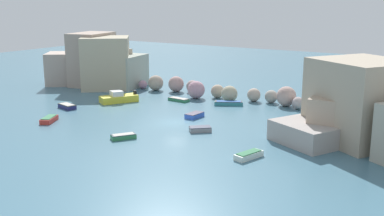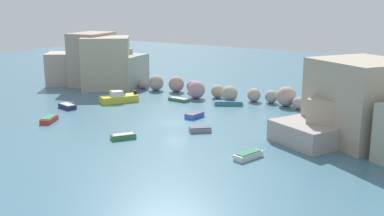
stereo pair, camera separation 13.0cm
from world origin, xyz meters
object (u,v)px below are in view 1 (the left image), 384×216
Objects in this scene: moored_boat_0 at (296,135)px; moored_boat_8 at (249,155)px; moored_boat_6 at (229,103)px; moored_boat_9 at (123,136)px; moored_boat_1 at (195,115)px; moored_boat_10 at (67,106)px; moored_boat_7 at (119,98)px; moored_boat_2 at (200,129)px; moored_boat_4 at (179,99)px; moored_boat_5 at (329,115)px; moored_boat_3 at (49,119)px.

moored_boat_8 is at bearing 17.70° from moored_boat_0.
moored_boat_8 is (11.68, -17.80, -0.01)m from moored_boat_6.
moored_boat_8 is 1.17× the size of moored_boat_9.
moored_boat_6 reaches higher than moored_boat_9.
moored_boat_6 is (-12.96, 9.49, 0.00)m from moored_boat_0.
moored_boat_1 is 0.86× the size of moored_boat_10.
moored_boat_0 is 1.49× the size of moored_boat_1.
moored_boat_0 is 30.00m from moored_boat_10.
moored_boat_7 reaches higher than moored_boat_9.
moored_boat_2 is 15.56m from moored_boat_4.
moored_boat_5 reaches higher than moored_boat_6.
moored_boat_10 reaches higher than moored_boat_1.
moored_boat_0 is 16.06m from moored_boat_6.
moored_boat_4 is 0.81× the size of moored_boat_6.
moored_boat_3 reaches higher than moored_boat_9.
moored_boat_3 is at bearing 157.57° from moored_boat_2.
moored_boat_0 is 0.54× the size of moored_boat_5.
moored_boat_0 is at bearing 6.87° from moored_boat_8.
moored_boat_4 is at bearing 64.69° from moored_boat_8.
moored_boat_8 reaches higher than moored_boat_6.
moored_boat_5 reaches higher than moored_boat_3.
moored_boat_1 is at bearing -69.40° from moored_boat_0.
moored_boat_4 is 0.46× the size of moored_boat_5.
moored_boat_1 is 0.79× the size of moored_boat_8.
moored_boat_4 is 0.57× the size of moored_boat_7.
moored_boat_2 is at bearing 74.57° from moored_boat_8.
moored_boat_10 is at bearing -177.37° from moored_boat_3.
moored_boat_6 is 0.71× the size of moored_boat_7.
moored_boat_7 reaches higher than moored_boat_6.
moored_boat_8 is at bearing -73.39° from moored_boat_2.
moored_boat_6 is at bearing 62.79° from moored_boat_2.
moored_boat_6 is 1.47× the size of moored_boat_9.
moored_boat_0 is 21.62m from moored_boat_4.
moored_boat_7 is at bearing 154.09° from moored_boat_3.
moored_boat_9 is at bearing -68.36° from moored_boat_4.
moored_boat_3 is at bearing 19.57° from moored_boat_5.
moored_boat_8 reaches higher than moored_boat_4.
moored_boat_4 is 1.09× the size of moored_boat_10.
moored_boat_8 reaches higher than moored_boat_1.
moored_boat_5 is at bearing 174.86° from moored_boat_9.
moored_boat_2 is 9.57m from moored_boat_8.
moored_boat_1 reaches higher than moored_boat_6.
moored_boat_0 is 1.39× the size of moored_boat_9.
moored_boat_7 is at bearing -137.87° from moored_boat_4.
moored_boat_0 is at bearing 86.89° from moored_boat_1.
moored_boat_2 is 8.34m from moored_boat_9.
moored_boat_0 is at bearing -22.70° from moored_boat_2.
moored_boat_5 is 2.56× the size of moored_boat_9.
moored_boat_9 is (-13.38, -1.61, -0.02)m from moored_boat_8.
moored_boat_2 is (-9.48, -3.38, -0.02)m from moored_boat_0.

